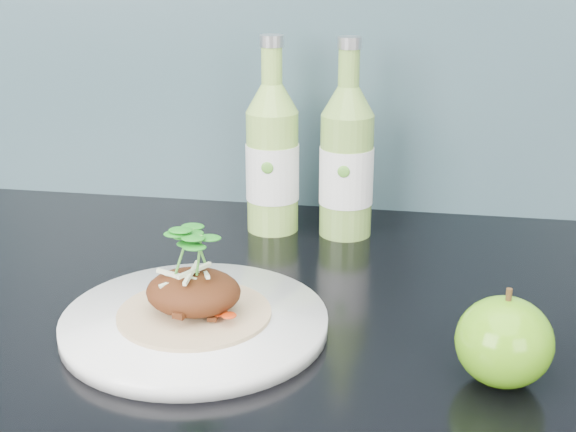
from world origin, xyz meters
name	(u,v)px	position (x,y,z in m)	size (l,w,h in m)	color
dinner_plate	(195,323)	(-0.11, 1.59, 0.91)	(0.32, 0.32, 0.02)	white
pork_taco	(193,288)	(-0.11, 1.59, 0.94)	(0.15, 0.15, 0.10)	tan
green_apple	(504,342)	(0.17, 1.55, 0.94)	(0.09, 0.09, 0.09)	#54890E
cider_bottle_left	(272,159)	(-0.09, 1.88, 0.99)	(0.08, 0.08, 0.25)	#94C552
cider_bottle_right	(347,162)	(0.01, 1.88, 0.99)	(0.07, 0.07, 0.25)	#7FAC47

